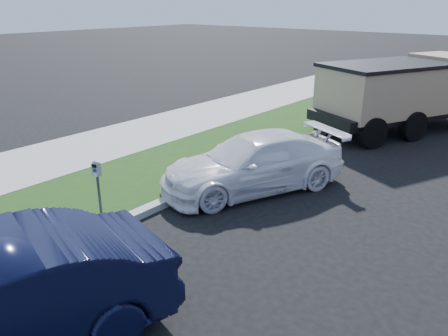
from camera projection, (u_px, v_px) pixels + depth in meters
The scene contains 5 objects.
ground at pixel (248, 253), 7.85m from camera, with size 120.00×120.00×0.00m, color black.
streetside at pixel (136, 156), 12.59m from camera, with size 6.12×50.00×0.15m.
parking_meter at pixel (97, 176), 8.66m from camera, with size 0.19×0.15×1.20m.
white_wagon at pixel (257, 162), 10.39m from camera, with size 1.83×4.51×1.31m, color white.
dump_truck at pixel (408, 90), 14.95m from camera, with size 4.61×6.66×2.46m.
Camera 1 is at (4.02, -5.48, 4.24)m, focal length 35.00 mm.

